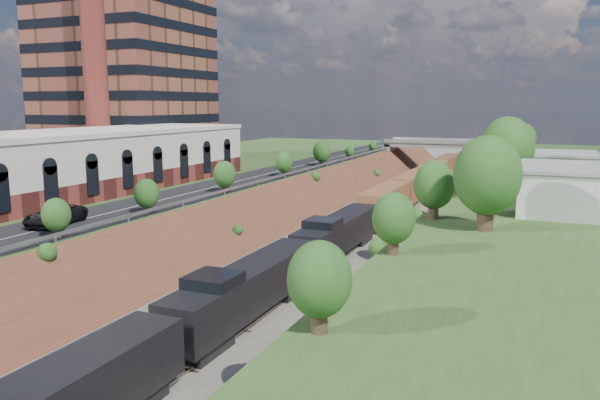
{
  "coord_description": "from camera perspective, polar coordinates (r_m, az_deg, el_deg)",
  "views": [
    {
      "loc": [
        21.24,
        -7.69,
        14.99
      ],
      "look_at": [
        -0.07,
        42.51,
        6.0
      ],
      "focal_mm": 35.0,
      "sensor_mm": 36.0,
      "label": 1
    }
  ],
  "objects": [
    {
      "name": "platform_left",
      "position": [
        87.63,
        -15.54,
        0.82
      ],
      "size": [
        44.0,
        180.0,
        5.0
      ],
      "primitive_type": "cube",
      "color": "#344D20",
      "rests_on": "ground"
    },
    {
      "name": "embankment_left",
      "position": [
        76.46,
        -2.42,
        -1.96
      ],
      "size": [
        10.0,
        180.0,
        10.0
      ],
      "primitive_type": "cube",
      "rotation": [
        0.0,
        0.79,
        0.0
      ],
      "color": "brown",
      "rests_on": "ground"
    },
    {
      "name": "embankment_right",
      "position": [
        70.08,
        14.08,
        -3.28
      ],
      "size": [
        10.0,
        180.0,
        10.0
      ],
      "primitive_type": "cube",
      "rotation": [
        0.0,
        0.79,
        0.0
      ],
      "color": "brown",
      "rests_on": "ground"
    },
    {
      "name": "rail_left_track",
      "position": [
        73.29,
        3.52,
        -2.39
      ],
      "size": [
        1.58,
        180.0,
        0.18
      ],
      "primitive_type": "cube",
      "color": "gray",
      "rests_on": "ground"
    },
    {
      "name": "rail_right_track",
      "position": [
        71.77,
        7.44,
        -2.7
      ],
      "size": [
        1.58,
        180.0,
        0.18
      ],
      "primitive_type": "cube",
      "color": "gray",
      "rests_on": "ground"
    },
    {
      "name": "road",
      "position": [
        77.65,
        -5.45,
        1.96
      ],
      "size": [
        8.0,
        180.0,
        0.1
      ],
      "primitive_type": "cube",
      "color": "black",
      "rests_on": "platform_left"
    },
    {
      "name": "guardrail",
      "position": [
        75.56,
        -2.79,
        2.17
      ],
      "size": [
        0.1,
        171.0,
        0.7
      ],
      "color": "#99999E",
      "rests_on": "platform_left"
    },
    {
      "name": "commercial_building",
      "position": [
        67.48,
        -24.06,
        3.03
      ],
      "size": [
        14.3,
        62.3,
        7.0
      ],
      "color": "maroon",
      "rests_on": "platform_left"
    },
    {
      "name": "smokestack",
      "position": [
        86.21,
        -19.56,
        15.51
      ],
      "size": [
        3.2,
        3.2,
        40.0
      ],
      "primitive_type": "cylinder",
      "color": "maroon",
      "rests_on": "platform_left"
    },
    {
      "name": "overpass",
      "position": [
        131.8,
        13.7,
        4.71
      ],
      "size": [
        24.5,
        8.3,
        7.4
      ],
      "color": "gray",
      "rests_on": "ground"
    },
    {
      "name": "white_building_near",
      "position": [
        60.26,
        24.93,
        0.86
      ],
      "size": [
        9.0,
        12.0,
        4.0
      ],
      "primitive_type": "cube",
      "color": "silver",
      "rests_on": "platform_right"
    },
    {
      "name": "white_building_far",
      "position": [
        82.11,
        24.14,
        2.82
      ],
      "size": [
        8.0,
        10.0,
        3.6
      ],
      "primitive_type": "cube",
      "color": "silver",
      "rests_on": "platform_right"
    },
    {
      "name": "tree_right_large",
      "position": [
        48.2,
        17.81,
        2.23
      ],
      "size": [
        5.25,
        5.25,
        7.61
      ],
      "color": "#473323",
      "rests_on": "platform_right"
    },
    {
      "name": "tree_left_crest",
      "position": [
        43.83,
        -26.57,
        -2.09
      ],
      "size": [
        2.45,
        2.45,
        3.55
      ],
      "color": "#473323",
      "rests_on": "platform_left"
    },
    {
      "name": "freight_train",
      "position": [
        73.06,
        7.88,
        -0.52
      ],
      "size": [
        3.03,
        122.01,
        4.55
      ],
      "color": "black",
      "rests_on": "ground"
    },
    {
      "name": "suv",
      "position": [
        52.36,
        -22.77,
        -1.35
      ],
      "size": [
        3.65,
        6.24,
        1.63
      ],
      "primitive_type": "imported",
      "rotation": [
        0.0,
        0.0,
        0.17
      ],
      "color": "black",
      "rests_on": "road"
    }
  ]
}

